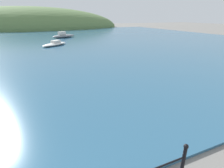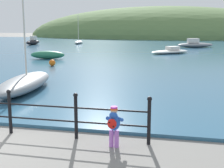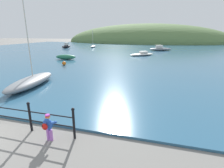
{
  "view_description": "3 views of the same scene",
  "coord_description": "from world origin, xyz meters",
  "px_view_note": "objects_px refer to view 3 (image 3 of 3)",
  "views": [
    {
      "loc": [
        1.24,
        -0.84,
        4.02
      ],
      "look_at": [
        4.09,
        5.75,
        1.23
      ],
      "focal_mm": 28.0,
      "sensor_mm": 36.0,
      "label": 1
    },
    {
      "loc": [
        4.86,
        -5.79,
        2.89
      ],
      "look_at": [
        2.66,
        4.1,
        0.97
      ],
      "focal_mm": 50.0,
      "sensor_mm": 36.0,
      "label": 2
    },
    {
      "loc": [
        7.0,
        -3.48,
        3.71
      ],
      "look_at": [
        4.65,
        4.73,
        1.19
      ],
      "focal_mm": 28.0,
      "sensor_mm": 36.0,
      "label": 3
    }
  ],
  "objects_px": {
    "boat_nearest_quay": "(66,46)",
    "boat_far_left": "(142,54)",
    "child_in_coat": "(48,125)",
    "boat_twin_mast": "(160,49)",
    "boat_green_fishing": "(66,57)",
    "boat_mid_harbor": "(31,81)",
    "mooring_buoy": "(64,63)",
    "boat_blue_hull": "(93,46)"
  },
  "relations": [
    {
      "from": "child_in_coat",
      "to": "boat_twin_mast",
      "type": "relative_size",
      "value": 0.2
    },
    {
      "from": "boat_mid_harbor",
      "to": "mooring_buoy",
      "type": "relative_size",
      "value": 14.32
    },
    {
      "from": "boat_twin_mast",
      "to": "boat_mid_harbor",
      "type": "distance_m",
      "value": 30.06
    },
    {
      "from": "boat_far_left",
      "to": "boat_nearest_quay",
      "type": "bearing_deg",
      "value": 152.78
    },
    {
      "from": "boat_green_fishing",
      "to": "boat_twin_mast",
      "type": "xyz_separation_m",
      "value": [
        12.57,
        16.77,
        0.03
      ]
    },
    {
      "from": "boat_twin_mast",
      "to": "boat_far_left",
      "type": "relative_size",
      "value": 1.15
    },
    {
      "from": "boat_green_fishing",
      "to": "boat_mid_harbor",
      "type": "bearing_deg",
      "value": -70.24
    },
    {
      "from": "boat_green_fishing",
      "to": "boat_far_left",
      "type": "xyz_separation_m",
      "value": [
        9.83,
        7.3,
        -0.11
      ]
    },
    {
      "from": "boat_far_left",
      "to": "boat_blue_hull",
      "type": "bearing_deg",
      "value": 136.18
    },
    {
      "from": "boat_green_fishing",
      "to": "child_in_coat",
      "type": "bearing_deg",
      "value": -61.45
    },
    {
      "from": "boat_far_left",
      "to": "boat_twin_mast",
      "type": "bearing_deg",
      "value": 73.85
    },
    {
      "from": "boat_twin_mast",
      "to": "boat_blue_hull",
      "type": "bearing_deg",
      "value": 166.47
    },
    {
      "from": "boat_mid_harbor",
      "to": "boat_green_fishing",
      "type": "bearing_deg",
      "value": 109.76
    },
    {
      "from": "mooring_buoy",
      "to": "boat_far_left",
      "type": "bearing_deg",
      "value": 56.51
    },
    {
      "from": "boat_green_fishing",
      "to": "mooring_buoy",
      "type": "height_order",
      "value": "boat_green_fishing"
    },
    {
      "from": "child_in_coat",
      "to": "boat_mid_harbor",
      "type": "distance_m",
      "value": 7.19
    },
    {
      "from": "child_in_coat",
      "to": "boat_twin_mast",
      "type": "height_order",
      "value": "boat_twin_mast"
    },
    {
      "from": "child_in_coat",
      "to": "boat_mid_harbor",
      "type": "height_order",
      "value": "boat_mid_harbor"
    },
    {
      "from": "boat_nearest_quay",
      "to": "boat_mid_harbor",
      "type": "bearing_deg",
      "value": -64.04
    },
    {
      "from": "boat_blue_hull",
      "to": "boat_twin_mast",
      "type": "bearing_deg",
      "value": -13.53
    },
    {
      "from": "child_in_coat",
      "to": "boat_green_fishing",
      "type": "height_order",
      "value": "child_in_coat"
    },
    {
      "from": "mooring_buoy",
      "to": "boat_blue_hull",
      "type": "bearing_deg",
      "value": 104.48
    },
    {
      "from": "child_in_coat",
      "to": "boat_green_fishing",
      "type": "distance_m",
      "value": 19.67
    },
    {
      "from": "boat_green_fishing",
      "to": "boat_far_left",
      "type": "relative_size",
      "value": 0.69
    },
    {
      "from": "child_in_coat",
      "to": "boat_blue_hull",
      "type": "relative_size",
      "value": 0.24
    },
    {
      "from": "boat_nearest_quay",
      "to": "boat_blue_hull",
      "type": "distance_m",
      "value": 6.7
    },
    {
      "from": "child_in_coat",
      "to": "boat_green_fishing",
      "type": "bearing_deg",
      "value": 118.55
    },
    {
      "from": "boat_blue_hull",
      "to": "boat_far_left",
      "type": "height_order",
      "value": "boat_blue_hull"
    },
    {
      "from": "boat_nearest_quay",
      "to": "boat_mid_harbor",
      "type": "distance_m",
      "value": 33.04
    },
    {
      "from": "boat_far_left",
      "to": "mooring_buoy",
      "type": "height_order",
      "value": "boat_far_left"
    },
    {
      "from": "boat_nearest_quay",
      "to": "boat_mid_harbor",
      "type": "xyz_separation_m",
      "value": [
        14.46,
        -29.71,
        -0.05
      ]
    },
    {
      "from": "boat_nearest_quay",
      "to": "mooring_buoy",
      "type": "distance_m",
      "value": 25.01
    },
    {
      "from": "boat_blue_hull",
      "to": "boat_mid_harbor",
      "type": "height_order",
      "value": "boat_mid_harbor"
    },
    {
      "from": "boat_nearest_quay",
      "to": "boat_far_left",
      "type": "relative_size",
      "value": 0.87
    },
    {
      "from": "boat_green_fishing",
      "to": "boat_far_left",
      "type": "bearing_deg",
      "value": 36.6
    },
    {
      "from": "boat_blue_hull",
      "to": "boat_green_fishing",
      "type": "xyz_separation_m",
      "value": [
        4.25,
        -20.82,
        0.08
      ]
    },
    {
      "from": "boat_blue_hull",
      "to": "mooring_buoy",
      "type": "distance_m",
      "value": 25.84
    },
    {
      "from": "boat_blue_hull",
      "to": "boat_mid_harbor",
      "type": "bearing_deg",
      "value": -75.36
    },
    {
      "from": "child_in_coat",
      "to": "boat_twin_mast",
      "type": "distance_m",
      "value": 34.2
    },
    {
      "from": "child_in_coat",
      "to": "boat_far_left",
      "type": "bearing_deg",
      "value": 88.99
    },
    {
      "from": "child_in_coat",
      "to": "mooring_buoy",
      "type": "bearing_deg",
      "value": 118.79
    },
    {
      "from": "boat_twin_mast",
      "to": "boat_nearest_quay",
      "type": "bearing_deg",
      "value": 178.01
    }
  ]
}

